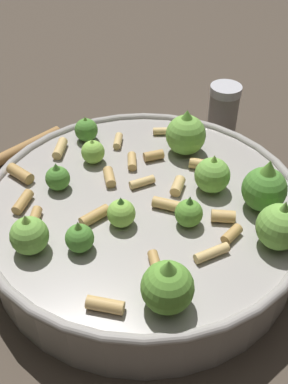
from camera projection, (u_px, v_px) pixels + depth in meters
The scene contains 3 objects.
ground_plane at pixel (144, 241), 0.51m from camera, with size 2.40×2.40×0.00m, color #42382D.
cooking_pan at pixel (146, 216), 0.49m from camera, with size 0.34×0.34×0.12m.
pepper_shaker at pixel (223, 112), 0.65m from camera, with size 0.04×0.04×0.08m.
Camera 1 is at (0.33, -0.14, 0.38)m, focal length 42.73 mm.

